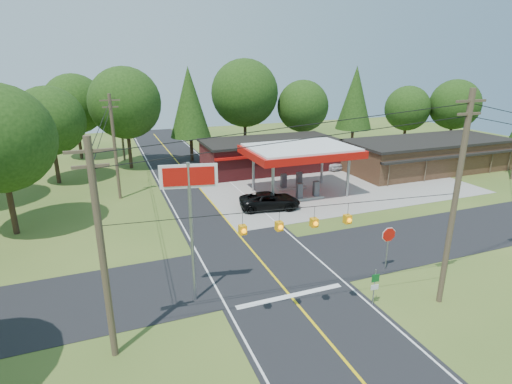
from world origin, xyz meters
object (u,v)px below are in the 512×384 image
object	(u,v)px
gas_canopy	(300,152)
octagonal_stop_sign	(389,238)
sedan_car	(327,162)
big_stop_sign	(190,199)
suv_car	(270,201)

from	to	relation	value
gas_canopy	octagonal_stop_sign	bearing A→B (deg)	-97.12
gas_canopy	sedan_car	world-z (taller)	gas_canopy
gas_canopy	sedan_car	size ratio (longest dim) A/B	2.40
big_stop_sign	octagonal_stop_sign	distance (m)	12.73
sedan_car	gas_canopy	bearing A→B (deg)	-143.27
suv_car	octagonal_stop_sign	xyz separation A→B (m)	(2.50, -13.01, 1.46)
gas_canopy	sedan_car	xyz separation A→B (m)	(8.00, 8.00, -3.51)
octagonal_stop_sign	suv_car	bearing A→B (deg)	100.87
sedan_car	octagonal_stop_sign	xyz separation A→B (m)	(-10.00, -24.01, 1.47)
suv_car	big_stop_sign	bearing A→B (deg)	152.28
big_stop_sign	octagonal_stop_sign	world-z (taller)	big_stop_sign
big_stop_sign	octagonal_stop_sign	bearing A→B (deg)	-4.74
suv_car	big_stop_sign	distance (m)	16.25
big_stop_sign	sedan_car	bearing A→B (deg)	46.13
sedan_car	octagonal_stop_sign	world-z (taller)	octagonal_stop_sign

